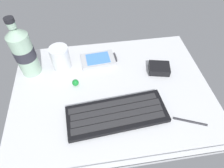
{
  "coord_description": "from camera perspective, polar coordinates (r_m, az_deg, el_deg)",
  "views": [
    {
      "loc": [
        -5.65,
        -37.98,
        49.97
      ],
      "look_at": [
        0.0,
        0.0,
        3.0
      ],
      "focal_mm": 31.08,
      "sensor_mm": 36.0,
      "label": 1
    }
  ],
  "objects": [
    {
      "name": "ground_plane",
      "position": [
        0.64,
        0.03,
        -2.43
      ],
      "size": [
        64.0,
        48.0,
        2.8
      ],
      "color": "silver"
    },
    {
      "name": "trackball_mouse",
      "position": [
        0.65,
        -10.69,
        0.37
      ],
      "size": [
        2.2,
        2.2,
        2.2
      ],
      "primitive_type": "sphere",
      "color": "#198C33",
      "rests_on": "ground_plane"
    },
    {
      "name": "charger_block",
      "position": [
        0.7,
        13.7,
        4.49
      ],
      "size": [
        8.04,
        6.98,
        2.4
      ],
      "primitive_type": "cube",
      "rotation": [
        0.0,
        0.0,
        -0.22
      ],
      "color": "black",
      "rests_on": "ground_plane"
    },
    {
      "name": "juice_cup",
      "position": [
        0.69,
        -14.84,
        7.2
      ],
      "size": [
        6.4,
        6.4,
        8.5
      ],
      "color": "silver",
      "rests_on": "ground_plane"
    },
    {
      "name": "handheld_device",
      "position": [
        0.72,
        -4.02,
        7.14
      ],
      "size": [
        13.19,
        8.49,
        1.5
      ],
      "color": "#B7BABF",
      "rests_on": "ground_plane"
    },
    {
      "name": "stylus_pen",
      "position": [
        0.61,
        22.06,
        -10.06
      ],
      "size": [
        9.05,
        4.28,
        0.7
      ],
      "primitive_type": "cylinder",
      "rotation": [
        0.0,
        1.57,
        -0.39
      ],
      "color": "#26262B",
      "rests_on": "ground_plane"
    },
    {
      "name": "water_bottle",
      "position": [
        0.68,
        -24.59,
        8.76
      ],
      "size": [
        6.73,
        6.73,
        20.8
      ],
      "color": "#9EC1A8",
      "rests_on": "ground_plane"
    },
    {
      "name": "keyboard",
      "position": [
        0.57,
        1.1,
        -8.89
      ],
      "size": [
        29.74,
        13.14,
        1.7
      ],
      "color": "black",
      "rests_on": "ground_plane"
    }
  ]
}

